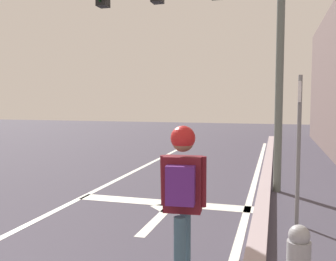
{
  "coord_description": "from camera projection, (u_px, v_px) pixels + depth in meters",
  "views": [
    {
      "loc": [
        3.46,
        -0.96,
        1.89
      ],
      "look_at": [
        1.62,
        5.49,
        1.35
      ],
      "focal_mm": 40.44,
      "sensor_mm": 36.0,
      "label": 1
    }
  ],
  "objects": [
    {
      "name": "lane_line_center",
      "position": [
        94.0,
        191.0,
        7.81
      ],
      "size": [
        0.12,
        20.0,
        0.01
      ],
      "primitive_type": "cube",
      "color": "silver",
      "rests_on": "ground"
    },
    {
      "name": "lane_line_curbside",
      "position": [
        249.0,
        203.0,
        6.95
      ],
      "size": [
        0.12,
        20.0,
        0.01
      ],
      "primitive_type": "cube",
      "color": "silver",
      "rests_on": "ground"
    },
    {
      "name": "stop_bar",
      "position": [
        164.0,
        203.0,
        6.95
      ],
      "size": [
        3.3,
        0.4,
        0.01
      ],
      "primitive_type": "cube",
      "color": "silver",
      "rests_on": "ground"
    },
    {
      "name": "lane_arrow_stem",
      "position": [
        155.0,
        221.0,
        5.88
      ],
      "size": [
        0.16,
        1.4,
        0.01
      ],
      "primitive_type": "cube",
      "color": "silver",
      "rests_on": "ground"
    },
    {
      "name": "lane_arrow_head",
      "position": [
        170.0,
        207.0,
        6.7
      ],
      "size": [
        0.71,
        0.71,
        0.01
      ],
      "primitive_type": "cube",
      "rotation": [
        0.0,
        0.0,
        0.79
      ],
      "color": "silver",
      "rests_on": "ground"
    },
    {
      "name": "curb_strip",
      "position": [
        263.0,
        200.0,
        6.87
      ],
      "size": [
        0.24,
        24.0,
        0.14
      ],
      "primitive_type": "cube",
      "color": "#A69499",
      "rests_on": "ground"
    },
    {
      "name": "skater",
      "position": [
        182.0,
        188.0,
        3.55
      ],
      "size": [
        0.44,
        0.6,
        1.57
      ],
      "color": "#385263",
      "rests_on": "skateboard"
    },
    {
      "name": "traffic_signal_mast",
      "position": [
        202.0,
        14.0,
        7.99
      ],
      "size": [
        5.26,
        0.34,
        4.93
      ],
      "color": "#5D655E",
      "rests_on": "ground"
    },
    {
      "name": "street_sign_post",
      "position": [
        299.0,
        128.0,
        5.62
      ],
      "size": [
        0.08,
        0.44,
        2.26
      ],
      "color": "slate",
      "rests_on": "ground"
    }
  ]
}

